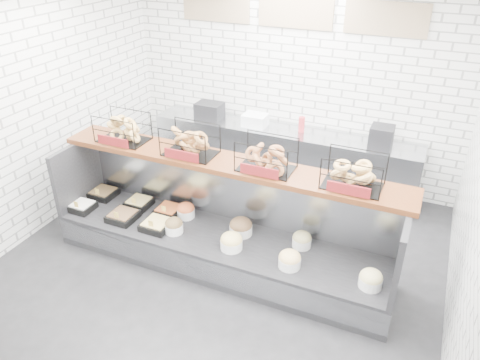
% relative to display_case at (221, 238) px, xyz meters
% --- Properties ---
extents(ground, '(5.50, 5.50, 0.00)m').
position_rel_display_case_xyz_m(ground, '(0.02, -0.34, -0.33)').
color(ground, black).
rests_on(ground, ground).
extents(room_shell, '(5.02, 5.51, 3.01)m').
position_rel_display_case_xyz_m(room_shell, '(0.02, 0.26, 1.73)').
color(room_shell, white).
rests_on(room_shell, ground).
extents(display_case, '(4.00, 0.90, 1.20)m').
position_rel_display_case_xyz_m(display_case, '(0.00, 0.00, 0.00)').
color(display_case, black).
rests_on(display_case, ground).
extents(bagel_shelf, '(4.10, 0.50, 0.40)m').
position_rel_display_case_xyz_m(bagel_shelf, '(0.02, 0.18, 1.05)').
color(bagel_shelf, '#421E0E').
rests_on(bagel_shelf, display_case).
extents(prep_counter, '(4.00, 0.60, 1.20)m').
position_rel_display_case_xyz_m(prep_counter, '(0.01, 2.09, 0.14)').
color(prep_counter, '#93969B').
rests_on(prep_counter, ground).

